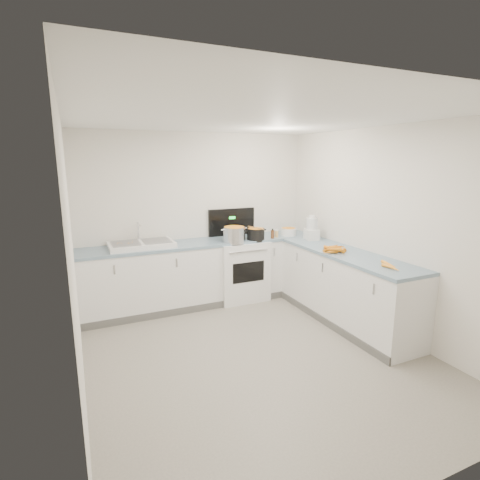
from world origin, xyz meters
name	(u,v)px	position (x,y,z in m)	size (l,w,h in m)	color
floor	(256,354)	(0.00, 0.00, 0.00)	(3.50, 4.00, 0.00)	gray
ceiling	(259,118)	(0.00, 0.00, 2.50)	(3.50, 4.00, 0.00)	silver
wall_back	(197,218)	(0.00, 2.00, 1.25)	(3.50, 2.50, 0.00)	silver
wall_front	(419,315)	(0.00, -2.00, 1.25)	(3.50, 2.50, 0.00)	silver
wall_left	(73,262)	(-1.75, 0.00, 1.25)	(4.00, 2.50, 0.00)	silver
wall_right	(385,231)	(1.75, 0.00, 1.25)	(4.00, 2.50, 0.00)	silver
counter_back	(205,272)	(0.00, 1.70, 0.47)	(3.50, 0.62, 0.94)	white
counter_right	(345,287)	(1.45, 0.30, 0.47)	(0.62, 2.20, 0.94)	white
stove	(239,268)	(0.55, 1.69, 0.47)	(0.76, 0.65, 1.36)	white
sink	(141,244)	(-0.90, 1.70, 0.98)	(0.86, 0.52, 0.31)	white
steel_pot	(234,235)	(0.39, 1.51, 1.04)	(0.32, 0.32, 0.24)	silver
black_pot	(256,235)	(0.74, 1.51, 1.01)	(0.26, 0.26, 0.19)	black
wooden_spoon	(256,228)	(0.74, 1.51, 1.12)	(0.02, 0.02, 0.36)	#AD7A47
mixing_bowl	(288,232)	(1.36, 1.59, 1.00)	(0.25, 0.25, 0.11)	white
extract_bottle	(272,234)	(1.01, 1.47, 1.00)	(0.05, 0.05, 0.13)	#593319
spice_jar	(276,234)	(1.11, 1.53, 0.99)	(0.06, 0.06, 0.10)	#E5B266
food_processor	(312,229)	(1.50, 1.16, 1.10)	(0.22, 0.25, 0.36)	white
carrot_pile	(335,249)	(1.33, 0.41, 0.98)	(0.48, 0.38, 0.09)	orange
peeled_carrots	(390,266)	(1.42, -0.44, 0.96)	(0.16, 0.36, 0.04)	orange
peelings	(125,243)	(-1.11, 1.69, 1.02)	(0.22, 0.22, 0.01)	tan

